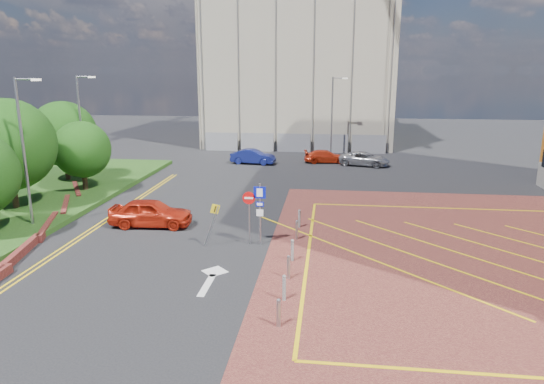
% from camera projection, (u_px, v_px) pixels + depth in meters
% --- Properties ---
extents(ground, '(140.00, 140.00, 0.00)m').
position_uv_depth(ground, '(247.00, 251.00, 23.77)').
color(ground, black).
rests_on(ground, ground).
extents(retaining_wall, '(6.06, 20.33, 0.40)m').
position_uv_depth(retaining_wall, '(45.00, 226.00, 27.01)').
color(retaining_wall, maroon).
rests_on(retaining_wall, ground).
extents(tree_b, '(5.60, 5.60, 6.74)m').
position_uv_depth(tree_b, '(8.00, 145.00, 29.34)').
color(tree_b, '#3D2B1C').
rests_on(tree_b, grass_bed).
extents(tree_c, '(4.00, 4.00, 4.90)m').
position_uv_depth(tree_c, '(82.00, 150.00, 34.18)').
color(tree_c, '#3D2B1C').
rests_on(tree_c, grass_bed).
extents(tree_d, '(5.00, 5.00, 6.08)m').
position_uv_depth(tree_d, '(64.00, 134.00, 37.25)').
color(tree_d, '#3D2B1C').
rests_on(tree_d, grass_bed).
extents(lamp_left_near, '(1.53, 0.16, 8.00)m').
position_uv_depth(lamp_left_near, '(24.00, 146.00, 25.99)').
color(lamp_left_near, '#9EA0A8').
rests_on(lamp_left_near, grass_bed).
extents(lamp_left_far, '(1.53, 0.16, 8.00)m').
position_uv_depth(lamp_left_far, '(82.00, 125.00, 35.85)').
color(lamp_left_far, '#9EA0A8').
rests_on(lamp_left_far, grass_bed).
extents(lamp_back, '(1.53, 0.16, 8.00)m').
position_uv_depth(lamp_back, '(333.00, 114.00, 49.19)').
color(lamp_back, '#9EA0A8').
rests_on(lamp_back, ground).
extents(sign_cluster, '(1.17, 0.12, 3.20)m').
position_uv_depth(sign_cluster, '(256.00, 208.00, 24.21)').
color(sign_cluster, '#9EA0A8').
rests_on(sign_cluster, ground).
extents(warning_sign, '(0.85, 0.44, 2.24)m').
position_uv_depth(warning_sign, '(213.00, 220.00, 23.99)').
color(warning_sign, '#9EA0A8').
rests_on(warning_sign, ground).
extents(bollard_row, '(0.14, 11.14, 0.90)m').
position_uv_depth(bollard_row, '(291.00, 257.00, 21.78)').
color(bollard_row, '#9EA0A8').
rests_on(bollard_row, forecourt).
extents(construction_building, '(21.20, 19.20, 22.00)m').
position_uv_depth(construction_building, '(301.00, 50.00, 59.60)').
color(construction_building, '#ABA38C').
rests_on(construction_building, ground).
extents(construction_fence, '(21.60, 0.06, 2.00)m').
position_uv_depth(construction_fence, '(303.00, 143.00, 52.29)').
color(construction_fence, gray).
rests_on(construction_fence, ground).
extents(car_red_left, '(4.73, 2.13, 1.58)m').
position_uv_depth(car_red_left, '(151.00, 213.00, 27.43)').
color(car_red_left, red).
rests_on(car_red_left, ground).
extents(car_blue_back, '(4.32, 1.92, 1.38)m').
position_uv_depth(car_blue_back, '(253.00, 157.00, 45.83)').
color(car_blue_back, navy).
rests_on(car_blue_back, ground).
extents(car_red_back, '(4.33, 2.20, 1.20)m').
position_uv_depth(car_red_back, '(326.00, 156.00, 46.44)').
color(car_red_back, red).
rests_on(car_red_back, ground).
extents(car_silver_back, '(4.98, 3.22, 1.28)m').
position_uv_depth(car_silver_back, '(364.00, 159.00, 45.01)').
color(car_silver_back, '#9B9BA2').
rests_on(car_silver_back, ground).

